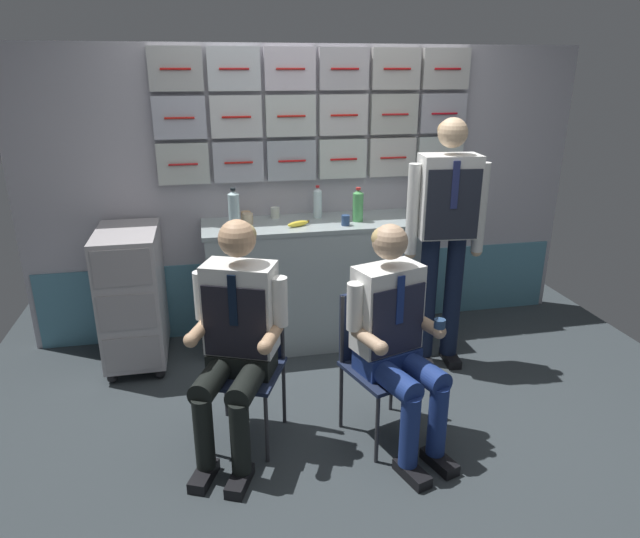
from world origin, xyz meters
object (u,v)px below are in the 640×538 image
(crew_member_standing, at_px, (446,224))
(crew_member_left, at_px, (237,331))
(water_bottle_clear, at_px, (318,203))
(folding_chair_left, at_px, (248,350))
(folding_chair_right, at_px, (377,348))
(service_trolley, at_px, (133,294))
(coffee_cup_spare, at_px, (246,215))
(snack_banana, at_px, (298,224))
(crew_member_right, at_px, (396,331))

(crew_member_standing, bearing_deg, crew_member_left, -154.99)
(water_bottle_clear, bearing_deg, folding_chair_left, -118.76)
(folding_chair_right, bearing_deg, folding_chair_left, 169.60)
(service_trolley, height_order, folding_chair_left, service_trolley)
(coffee_cup_spare, bearing_deg, snack_banana, -38.90)
(folding_chair_left, xyz_separation_m, folding_chair_right, (0.71, -0.13, 0.00))
(crew_member_left, bearing_deg, water_bottle_clear, 61.86)
(crew_member_standing, height_order, water_bottle_clear, crew_member_standing)
(service_trolley, height_order, snack_banana, snack_banana)
(crew_member_standing, bearing_deg, folding_chair_left, -159.13)
(crew_member_left, bearing_deg, coffee_cup_spare, 82.87)
(service_trolley, xyz_separation_m, crew_member_left, (0.65, -1.10, 0.18))
(folding_chair_right, xyz_separation_m, snack_banana, (-0.26, 1.07, 0.45))
(crew_member_left, height_order, coffee_cup_spare, crew_member_left)
(folding_chair_left, relative_size, snack_banana, 4.82)
(crew_member_left, xyz_separation_m, crew_member_standing, (1.43, 0.67, 0.32))
(crew_member_left, relative_size, coffee_cup_spare, 17.72)
(water_bottle_clear, xyz_separation_m, coffee_cup_spare, (-0.53, 0.06, -0.08))
(folding_chair_right, height_order, crew_member_standing, crew_member_standing)
(crew_member_left, xyz_separation_m, snack_banana, (0.51, 1.08, 0.26))
(crew_member_left, height_order, crew_member_right, crew_member_left)
(coffee_cup_spare, bearing_deg, water_bottle_clear, -6.21)
(service_trolley, bearing_deg, coffee_cup_spare, 17.47)
(water_bottle_clear, bearing_deg, crew_member_right, -84.95)
(folding_chair_right, bearing_deg, crew_member_standing, 44.79)
(folding_chair_right, xyz_separation_m, coffee_cup_spare, (-0.60, 1.34, 0.46))
(crew_member_right, distance_m, water_bottle_clear, 1.49)
(snack_banana, bearing_deg, crew_member_standing, -24.25)
(folding_chair_right, bearing_deg, water_bottle_clear, 93.46)
(service_trolley, height_order, crew_member_standing, crew_member_standing)
(crew_member_right, bearing_deg, folding_chair_right, 107.95)
(crew_member_left, distance_m, water_bottle_clear, 1.52)
(crew_member_standing, distance_m, snack_banana, 1.01)
(crew_member_left, bearing_deg, crew_member_standing, 25.01)
(snack_banana, bearing_deg, service_trolley, 179.08)
(folding_chair_right, bearing_deg, crew_member_left, -178.92)
(service_trolley, xyz_separation_m, coffee_cup_spare, (0.82, 0.26, 0.45))
(water_bottle_clear, xyz_separation_m, snack_banana, (-0.18, -0.22, -0.09))
(folding_chair_left, relative_size, water_bottle_clear, 3.45)
(crew_member_standing, relative_size, coffee_cup_spare, 23.66)
(service_trolley, bearing_deg, folding_chair_left, -53.32)
(folding_chair_right, xyz_separation_m, crew_member_right, (0.05, -0.15, 0.17))
(folding_chair_right, relative_size, coffee_cup_spare, 11.54)
(service_trolley, distance_m, water_bottle_clear, 1.46)
(service_trolley, xyz_separation_m, folding_chair_right, (1.42, -1.08, -0.01))
(water_bottle_clear, bearing_deg, crew_member_standing, -40.73)
(crew_member_right, distance_m, crew_member_standing, 1.06)
(coffee_cup_spare, bearing_deg, crew_member_left, -97.13)
(folding_chair_left, distance_m, water_bottle_clear, 1.43)
(crew_member_left, height_order, folding_chair_right, crew_member_left)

